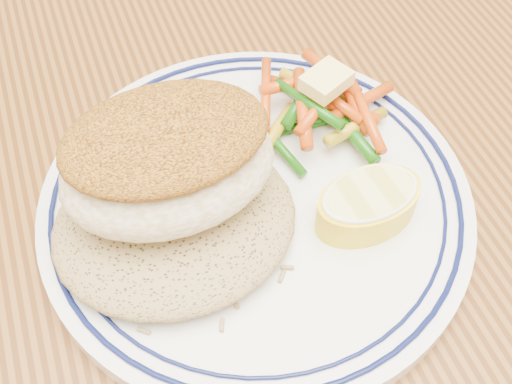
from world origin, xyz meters
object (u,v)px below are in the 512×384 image
object	(u,v)px
rice_pilaf	(174,219)
fish_fillet	(168,160)
vegetable_pile	(322,105)
dining_table	(234,319)
plate	(256,203)
lemon_wedge	(368,203)

from	to	relation	value
rice_pilaf	fish_fillet	size ratio (longest dim) A/B	1.19
vegetable_pile	dining_table	bearing A→B (deg)	-144.21
plate	lemon_wedge	size ratio (longest dim) A/B	3.91
dining_table	rice_pilaf	xyz separation A→B (m)	(-0.03, 0.01, 0.12)
dining_table	rice_pilaf	world-z (taller)	rice_pilaf
dining_table	fish_fillet	bearing A→B (deg)	139.13
plate	lemon_wedge	world-z (taller)	lemon_wedge
dining_table	fish_fillet	distance (m)	0.16
plate	lemon_wedge	xyz separation A→B (m)	(0.05, -0.03, 0.02)
plate	rice_pilaf	size ratio (longest dim) A/B	1.87
dining_table	vegetable_pile	xyz separation A→B (m)	(0.08, 0.06, 0.13)
fish_fillet	rice_pilaf	bearing A→B (deg)	-106.94
vegetable_pile	lemon_wedge	bearing A→B (deg)	-94.75
fish_fillet	lemon_wedge	world-z (taller)	fish_fillet
dining_table	rice_pilaf	distance (m)	0.13
fish_fillet	vegetable_pile	world-z (taller)	fish_fillet
dining_table	rice_pilaf	bearing A→B (deg)	160.86
plate	rice_pilaf	bearing A→B (deg)	-172.27
dining_table	fish_fillet	xyz separation A→B (m)	(-0.02, 0.02, 0.16)
dining_table	plate	size ratio (longest dim) A/B	6.01
dining_table	fish_fillet	size ratio (longest dim) A/B	13.33
fish_fillet	vegetable_pile	distance (m)	0.12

